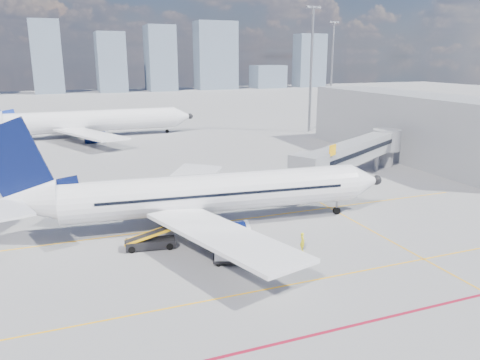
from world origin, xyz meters
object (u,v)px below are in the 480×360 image
object	(u,v)px
baggage_tug	(269,252)
belt_loader	(152,241)
cargo_dolly	(238,249)
ramp_worker	(302,242)
second_aircraft	(84,122)
main_aircraft	(200,195)

from	to	relation	value
baggage_tug	belt_loader	xyz separation A→B (m)	(-8.02, 5.90, -0.16)
cargo_dolly	ramp_worker	xyz separation A→B (m)	(5.79, 0.17, -0.36)
belt_loader	ramp_worker	distance (m)	12.53
baggage_tug	belt_loader	bearing A→B (deg)	145.46
second_aircraft	ramp_worker	bearing A→B (deg)	-78.83
second_aircraft	baggage_tug	bearing A→B (deg)	-81.88
baggage_tug	second_aircraft	bearing A→B (deg)	100.15
ramp_worker	baggage_tug	bearing A→B (deg)	111.53
main_aircraft	belt_loader	distance (m)	6.66
baggage_tug	ramp_worker	distance (m)	3.55
belt_loader	second_aircraft	bearing A→B (deg)	100.16
cargo_dolly	belt_loader	world-z (taller)	belt_loader
main_aircraft	baggage_tug	size ratio (longest dim) A/B	15.78
main_aircraft	cargo_dolly	world-z (taller)	main_aircraft
second_aircraft	belt_loader	world-z (taller)	second_aircraft
main_aircraft	second_aircraft	xyz separation A→B (m)	(-6.78, 56.54, -0.01)
cargo_dolly	ramp_worker	distance (m)	5.80
second_aircraft	belt_loader	bearing A→B (deg)	-88.68
second_aircraft	baggage_tug	world-z (taller)	second_aircraft
cargo_dolly	belt_loader	xyz separation A→B (m)	(-5.68, 5.23, -0.54)
belt_loader	ramp_worker	world-z (taller)	belt_loader
cargo_dolly	belt_loader	bearing A→B (deg)	157.61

